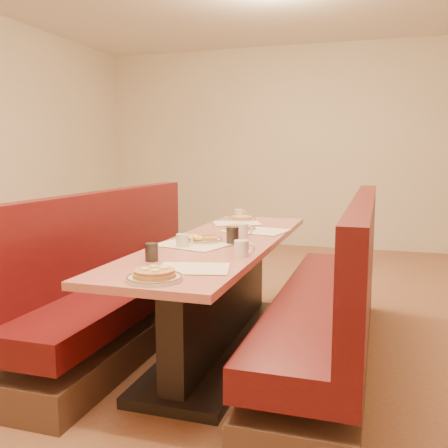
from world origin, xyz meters
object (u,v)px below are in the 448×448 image
(booth_right, at_px, (333,307))
(coffee_mug_d, at_px, (239,214))
(coffee_mug_a, at_px, (242,248))
(coffee_mug_b, at_px, (183,240))
(eggs_plate, at_px, (201,240))
(diner_table, at_px, (222,295))
(soda_tumbler_near, at_px, (152,252))
(coffee_mug_c, at_px, (243,230))
(booth_left, at_px, (124,288))
(soda_tumbler_mid, at_px, (233,235))
(pancake_plate, at_px, (155,276))

(booth_right, xyz_separation_m, coffee_mug_d, (-0.92, 1.10, 0.43))
(coffee_mug_a, xyz_separation_m, coffee_mug_b, (-0.42, 0.16, -0.00))
(booth_right, bearing_deg, coffee_mug_d, 129.96)
(booth_right, relative_size, coffee_mug_b, 23.85)
(eggs_plate, bearing_deg, diner_table, 48.60)
(booth_right, bearing_deg, soda_tumbler_near, -140.66)
(coffee_mug_c, distance_m, soda_tumbler_near, 0.93)
(soda_tumbler_near, bearing_deg, booth_left, 128.17)
(coffee_mug_c, bearing_deg, soda_tumbler_near, -123.26)
(soda_tumbler_near, bearing_deg, coffee_mug_a, 32.05)
(coffee_mug_a, height_order, coffee_mug_b, coffee_mug_a)
(eggs_plate, bearing_deg, soda_tumbler_mid, 0.14)
(coffee_mug_a, height_order, coffee_mug_c, same)
(soda_tumbler_near, bearing_deg, eggs_plate, 84.95)
(booth_right, bearing_deg, coffee_mug_b, -160.78)
(diner_table, bearing_deg, coffee_mug_c, 59.32)
(booth_right, height_order, pancake_plate, booth_right)
(pancake_plate, bearing_deg, booth_left, 124.79)
(coffee_mug_a, bearing_deg, booth_right, 39.97)
(booth_right, height_order, coffee_mug_b, booth_right)
(booth_left, distance_m, booth_right, 1.46)
(booth_left, xyz_separation_m, eggs_plate, (0.63, -0.12, 0.41))
(coffee_mug_a, bearing_deg, soda_tumbler_near, -152.84)
(coffee_mug_c, bearing_deg, booth_left, 173.75)
(pancake_plate, distance_m, coffee_mug_c, 1.26)
(booth_right, bearing_deg, coffee_mug_c, 165.68)
(diner_table, xyz_separation_m, soda_tumbler_near, (-0.16, -0.73, 0.42))
(eggs_plate, relative_size, soda_tumbler_mid, 2.58)
(coffee_mug_c, bearing_deg, soda_tumbler_mid, -104.93)
(eggs_plate, height_order, soda_tumbler_near, soda_tumbler_near)
(coffee_mug_c, bearing_deg, coffee_mug_b, -135.23)
(diner_table, xyz_separation_m, booth_right, (0.73, 0.00, -0.01))
(pancake_plate, distance_m, coffee_mug_a, 0.68)
(soda_tumbler_mid, bearing_deg, diner_table, 132.52)
(coffee_mug_a, relative_size, coffee_mug_b, 1.11)
(booth_left, height_order, coffee_mug_a, booth_left)
(coffee_mug_c, height_order, soda_tumbler_mid, soda_tumbler_mid)
(booth_left, xyz_separation_m, booth_right, (1.46, 0.00, 0.00))
(diner_table, relative_size, booth_left, 1.00)
(soda_tumbler_mid, bearing_deg, eggs_plate, -179.86)
(booth_left, height_order, soda_tumbler_mid, booth_left)
(coffee_mug_d, bearing_deg, booth_right, -72.77)
(booth_left, bearing_deg, booth_right, 0.00)
(diner_table, xyz_separation_m, coffee_mug_d, (-0.19, 1.10, 0.42))
(coffee_mug_d, bearing_deg, booth_left, -138.93)
(eggs_plate, bearing_deg, booth_right, 8.05)
(eggs_plate, bearing_deg, soda_tumbler_near, -95.05)
(booth_left, xyz_separation_m, coffee_mug_c, (0.83, 0.16, 0.43))
(eggs_plate, distance_m, soda_tumbler_near, 0.61)
(booth_right, distance_m, pancake_plate, 1.37)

